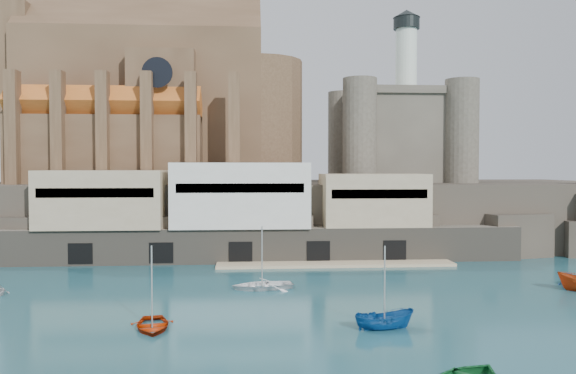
# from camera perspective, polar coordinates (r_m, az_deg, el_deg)

# --- Properties ---
(ground) EXTENTS (300.00, 300.00, 0.00)m
(ground) POSITION_cam_1_polar(r_m,az_deg,el_deg) (54.17, 5.69, -11.23)
(ground) COLOR #1A4A55
(ground) RESTS_ON ground
(promontory) EXTENTS (100.00, 36.00, 10.00)m
(promontory) POSITION_cam_1_polar(r_m,az_deg,el_deg) (92.06, 1.46, -2.65)
(promontory) COLOR #2C2721
(promontory) RESTS_ON ground
(quay) EXTENTS (70.00, 12.00, 13.05)m
(quay) POSITION_cam_1_polar(r_m,az_deg,el_deg) (75.33, -4.95, -2.82)
(quay) COLOR #686053
(quay) RESTS_ON ground
(church) EXTENTS (47.00, 25.93, 30.51)m
(church) POSITION_cam_1_polar(r_m,az_deg,el_deg) (95.56, -13.25, 7.80)
(church) COLOR brown
(church) RESTS_ON promontory
(castle_keep) EXTENTS (21.20, 21.20, 29.30)m
(castle_keep) POSITION_cam_1_polar(r_m,az_deg,el_deg) (96.53, 11.08, 5.48)
(castle_keep) COLOR #4D483D
(castle_keep) RESTS_ON promontory
(boat_0) EXTENTS (3.87, 1.69, 5.24)m
(boat_0) POSITION_cam_1_polar(r_m,az_deg,el_deg) (45.72, -13.63, -13.78)
(boat_0) COLOR #9E2102
(boat_0) RESTS_ON ground
(boat_2) EXTENTS (2.04, 2.00, 4.73)m
(boat_2) POSITION_cam_1_polar(r_m,az_deg,el_deg) (44.94, 9.76, -14.03)
(boat_2) COLOR navy
(boat_2) RESTS_ON ground
(boat_6) EXTENTS (2.06, 4.65, 6.30)m
(boat_6) POSITION_cam_1_polar(r_m,az_deg,el_deg) (58.36, -2.65, -10.26)
(boat_6) COLOR white
(boat_6) RESTS_ON ground
(boat_7) EXTENTS (3.11, 2.51, 3.12)m
(boat_7) POSITION_cam_1_polar(r_m,az_deg,el_deg) (66.83, 26.66, -8.90)
(boat_7) COLOR navy
(boat_7) RESTS_ON ground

